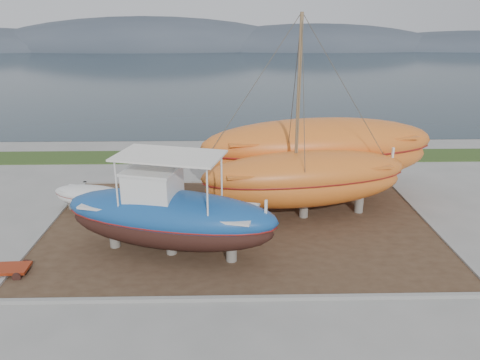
{
  "coord_description": "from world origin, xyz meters",
  "views": [
    {
      "loc": [
        -0.47,
        -16.26,
        9.58
      ],
      "look_at": [
        0.0,
        4.0,
        2.36
      ],
      "focal_mm": 35.0,
      "sensor_mm": 36.0,
      "label": 1
    }
  ],
  "objects_px": {
    "white_dinghy": "(93,199)",
    "orange_sailboat": "(308,122)",
    "orange_bare_hull": "(318,159)",
    "red_trailer": "(9,271)",
    "blue_caique": "(169,206)"
  },
  "relations": [
    {
      "from": "white_dinghy",
      "to": "orange_sailboat",
      "type": "distance_m",
      "value": 11.49
    },
    {
      "from": "orange_bare_hull",
      "to": "red_trailer",
      "type": "bearing_deg",
      "value": -156.73
    },
    {
      "from": "orange_sailboat",
      "to": "orange_bare_hull",
      "type": "xyz_separation_m",
      "value": [
        1.15,
        2.97,
        -2.71
      ]
    },
    {
      "from": "orange_bare_hull",
      "to": "red_trailer",
      "type": "height_order",
      "value": "orange_bare_hull"
    },
    {
      "from": "blue_caique",
      "to": "orange_sailboat",
      "type": "relative_size",
      "value": 0.89
    },
    {
      "from": "red_trailer",
      "to": "white_dinghy",
      "type": "bearing_deg",
      "value": 72.86
    },
    {
      "from": "white_dinghy",
      "to": "orange_sailboat",
      "type": "relative_size",
      "value": 0.41
    },
    {
      "from": "red_trailer",
      "to": "orange_sailboat",
      "type": "bearing_deg",
      "value": 20.09
    },
    {
      "from": "white_dinghy",
      "to": "orange_sailboat",
      "type": "height_order",
      "value": "orange_sailboat"
    },
    {
      "from": "white_dinghy",
      "to": "red_trailer",
      "type": "height_order",
      "value": "white_dinghy"
    },
    {
      "from": "white_dinghy",
      "to": "orange_bare_hull",
      "type": "height_order",
      "value": "orange_bare_hull"
    },
    {
      "from": "blue_caique",
      "to": "orange_bare_hull",
      "type": "bearing_deg",
      "value": 57.19
    },
    {
      "from": "orange_sailboat",
      "to": "red_trailer",
      "type": "xyz_separation_m",
      "value": [
        -12.26,
        -5.09,
        -4.7
      ]
    },
    {
      "from": "orange_bare_hull",
      "to": "white_dinghy",
      "type": "bearing_deg",
      "value": -178.47
    },
    {
      "from": "blue_caique",
      "to": "orange_sailboat",
      "type": "xyz_separation_m",
      "value": [
        6.12,
        3.63,
        2.63
      ]
    }
  ]
}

